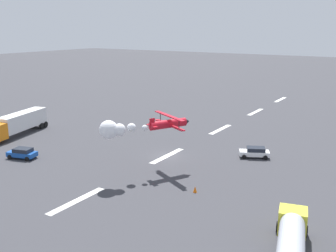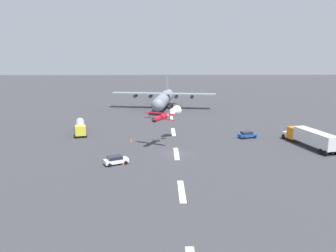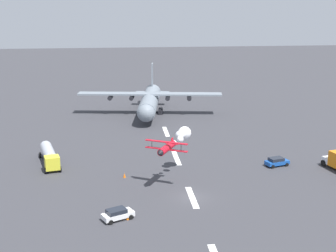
{
  "view_description": "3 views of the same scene",
  "coord_description": "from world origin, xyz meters",
  "px_view_note": "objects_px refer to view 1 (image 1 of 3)",
  "views": [
    {
      "loc": [
        46.06,
        29.45,
        18.22
      ],
      "look_at": [
        4.83,
        3.22,
        5.95
      ],
      "focal_mm": 42.19,
      "sensor_mm": 36.0,
      "label": 1
    },
    {
      "loc": [
        -63.74,
        2.75,
        19.71
      ],
      "look_at": [
        10.85,
        1.46,
        3.15
      ],
      "focal_mm": 36.41,
      "sensor_mm": 36.0,
      "label": 2
    },
    {
      "loc": [
        -65.62,
        10.87,
        28.6
      ],
      "look_at": [
        32.19,
        0.0,
        2.37
      ],
      "focal_mm": 51.98,
      "sensor_mm": 36.0,
      "label": 3
    }
  ],
  "objects_px": {
    "semi_truck_orange": "(17,123)",
    "airport_staff_sedan": "(255,152)",
    "followme_car_yellow": "(22,153)",
    "traffic_cone_near": "(246,153)",
    "traffic_cone_far": "(195,189)",
    "stunt_biplane_red": "(133,127)",
    "fuel_tanker_truck": "(291,241)"
  },
  "relations": [
    {
      "from": "fuel_tanker_truck",
      "to": "followme_car_yellow",
      "type": "height_order",
      "value": "fuel_tanker_truck"
    },
    {
      "from": "traffic_cone_far",
      "to": "traffic_cone_near",
      "type": "bearing_deg",
      "value": -179.87
    },
    {
      "from": "traffic_cone_far",
      "to": "semi_truck_orange",
      "type": "bearing_deg",
      "value": -97.66
    },
    {
      "from": "airport_staff_sedan",
      "to": "followme_car_yellow",
      "type": "bearing_deg",
      "value": -56.86
    },
    {
      "from": "semi_truck_orange",
      "to": "airport_staff_sedan",
      "type": "height_order",
      "value": "semi_truck_orange"
    },
    {
      "from": "stunt_biplane_red",
      "to": "airport_staff_sedan",
      "type": "distance_m",
      "value": 19.23
    },
    {
      "from": "traffic_cone_near",
      "to": "semi_truck_orange",
      "type": "bearing_deg",
      "value": -74.34
    },
    {
      "from": "semi_truck_orange",
      "to": "followme_car_yellow",
      "type": "xyz_separation_m",
      "value": [
        7.76,
        11.11,
        -1.32
      ]
    },
    {
      "from": "fuel_tanker_truck",
      "to": "airport_staff_sedan",
      "type": "relative_size",
      "value": 2.29
    },
    {
      "from": "stunt_biplane_red",
      "to": "traffic_cone_far",
      "type": "distance_m",
      "value": 10.65
    },
    {
      "from": "airport_staff_sedan",
      "to": "traffic_cone_far",
      "type": "distance_m",
      "value": 15.54
    },
    {
      "from": "semi_truck_orange",
      "to": "traffic_cone_far",
      "type": "xyz_separation_m",
      "value": [
        5.07,
        37.68,
        -1.75
      ]
    },
    {
      "from": "stunt_biplane_red",
      "to": "fuel_tanker_truck",
      "type": "xyz_separation_m",
      "value": [
        7.87,
        21.7,
        -4.65
      ]
    },
    {
      "from": "traffic_cone_far",
      "to": "airport_staff_sedan",
      "type": "bearing_deg",
      "value": 175.28
    },
    {
      "from": "stunt_biplane_red",
      "to": "semi_truck_orange",
      "type": "height_order",
      "value": "stunt_biplane_red"
    },
    {
      "from": "stunt_biplane_red",
      "to": "semi_truck_orange",
      "type": "relative_size",
      "value": 0.76
    },
    {
      "from": "fuel_tanker_truck",
      "to": "semi_truck_orange",
      "type": "bearing_deg",
      "value": -104.27
    },
    {
      "from": "airport_staff_sedan",
      "to": "traffic_cone_near",
      "type": "relative_size",
      "value": 6.09
    },
    {
      "from": "followme_car_yellow",
      "to": "airport_staff_sedan",
      "type": "height_order",
      "value": "same"
    },
    {
      "from": "stunt_biplane_red",
      "to": "traffic_cone_far",
      "type": "bearing_deg",
      "value": 89.5
    },
    {
      "from": "stunt_biplane_red",
      "to": "fuel_tanker_truck",
      "type": "distance_m",
      "value": 23.55
    },
    {
      "from": "stunt_biplane_red",
      "to": "traffic_cone_near",
      "type": "xyz_separation_m",
      "value": [
        -15.54,
        8.75,
        -6.02
      ]
    },
    {
      "from": "traffic_cone_near",
      "to": "fuel_tanker_truck",
      "type": "bearing_deg",
      "value": 28.94
    },
    {
      "from": "followme_car_yellow",
      "to": "traffic_cone_far",
      "type": "distance_m",
      "value": 26.71
    },
    {
      "from": "traffic_cone_near",
      "to": "traffic_cone_far",
      "type": "distance_m",
      "value": 15.62
    },
    {
      "from": "semi_truck_orange",
      "to": "fuel_tanker_truck",
      "type": "xyz_separation_m",
      "value": [
        12.86,
        50.59,
        -0.37
      ]
    },
    {
      "from": "stunt_biplane_red",
      "to": "fuel_tanker_truck",
      "type": "height_order",
      "value": "stunt_biplane_red"
    },
    {
      "from": "semi_truck_orange",
      "to": "airport_staff_sedan",
      "type": "bearing_deg",
      "value": 104.97
    },
    {
      "from": "stunt_biplane_red",
      "to": "semi_truck_orange",
      "type": "distance_m",
      "value": 29.63
    },
    {
      "from": "stunt_biplane_red",
      "to": "semi_truck_orange",
      "type": "bearing_deg",
      "value": -99.8
    },
    {
      "from": "stunt_biplane_red",
      "to": "airport_staff_sedan",
      "type": "relative_size",
      "value": 2.47
    },
    {
      "from": "traffic_cone_far",
      "to": "fuel_tanker_truck",
      "type": "bearing_deg",
      "value": 58.87
    }
  ]
}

